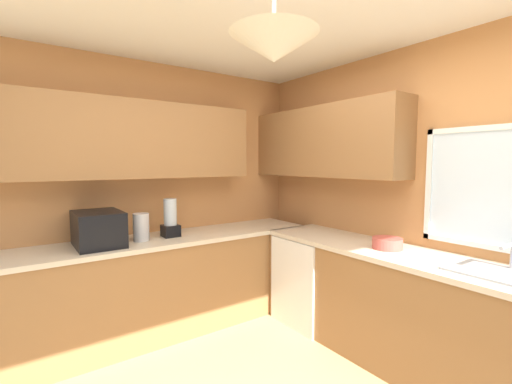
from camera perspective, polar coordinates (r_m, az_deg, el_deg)
The scene contains 9 objects.
room_shell at distance 2.73m, azimuth 1.08°, elevation 9.86°, with size 4.20×3.52×2.63m.
counter_run_left at distance 3.46m, azimuth -15.90°, elevation -14.63°, with size 0.65×3.13×0.90m.
counter_run_back at distance 2.94m, azimuth 28.77°, elevation -18.63°, with size 3.29×0.65×0.90m.
dishwasher at distance 3.62m, azimuth 9.42°, elevation -13.98°, with size 0.60×0.60×0.85m, color white.
microwave at distance 3.18m, azimuth -24.64°, elevation -5.55°, with size 0.48×0.36×0.29m, color black.
kettle at distance 3.25m, azimuth -18.48°, elevation -5.53°, with size 0.14×0.14×0.25m, color #B7B7BC.
sink_assembly at distance 2.69m, azimuth 35.64°, elevation -10.85°, with size 0.58×0.40×0.19m.
bowl at distance 3.01m, azimuth 20.91°, elevation -7.93°, with size 0.24×0.24×0.09m, color #B74C42.
blender_appliance at distance 3.35m, azimuth -13.99°, elevation -4.45°, with size 0.15×0.15×0.36m.
Camera 1 is at (1.35, -1.07, 1.59)m, focal length 24.17 mm.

